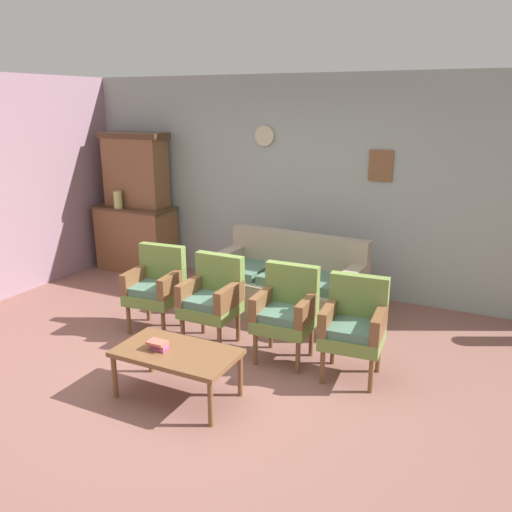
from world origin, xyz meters
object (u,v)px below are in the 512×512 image
(side_cabinet, at_px, (136,238))
(armchair_by_doorway, at_px, (156,285))
(floral_couch, at_px, (288,286))
(armchair_row_middle, at_px, (213,297))
(armchair_near_couch_end, at_px, (286,309))
(vase_on_cabinet, at_px, (118,200))
(armchair_near_cabinet, at_px, (354,324))
(coffee_table, at_px, (177,355))
(book_stack_on_table, at_px, (159,345))

(side_cabinet, relative_size, armchair_by_doorway, 1.28)
(floral_couch, distance_m, armchair_row_middle, 1.13)
(armchair_by_doorway, distance_m, armchair_near_couch_end, 1.51)
(vase_on_cabinet, relative_size, armchair_near_cabinet, 0.27)
(side_cabinet, relative_size, coffee_table, 1.16)
(side_cabinet, bearing_deg, floral_couch, -12.37)
(armchair_row_middle, distance_m, coffee_table, 1.05)
(vase_on_cabinet, distance_m, armchair_row_middle, 2.84)
(side_cabinet, relative_size, armchair_row_middle, 1.28)
(side_cabinet, bearing_deg, armchair_near_couch_end, -28.01)
(vase_on_cabinet, relative_size, armchair_row_middle, 0.27)
(side_cabinet, bearing_deg, book_stack_on_table, -48.74)
(side_cabinet, height_order, book_stack_on_table, side_cabinet)
(side_cabinet, height_order, armchair_row_middle, side_cabinet)
(floral_couch, height_order, coffee_table, floral_couch)
(armchair_near_cabinet, distance_m, coffee_table, 1.56)
(armchair_row_middle, height_order, coffee_table, armchair_row_middle)
(floral_couch, bearing_deg, armchair_row_middle, -109.51)
(floral_couch, bearing_deg, book_stack_on_table, -96.99)
(armchair_by_doorway, bearing_deg, armchair_row_middle, -3.52)
(armchair_row_middle, height_order, armchair_near_cabinet, same)
(armchair_near_couch_end, relative_size, book_stack_on_table, 5.44)
(armchair_near_cabinet, bearing_deg, side_cabinet, 155.88)
(vase_on_cabinet, relative_size, floral_couch, 0.14)
(armchair_near_couch_end, bearing_deg, armchair_by_doorway, 178.88)
(floral_couch, distance_m, armchair_near_couch_end, 1.13)
(vase_on_cabinet, height_order, armchair_near_couch_end, vase_on_cabinet)
(side_cabinet, distance_m, armchair_near_cabinet, 4.06)
(armchair_row_middle, bearing_deg, coffee_table, -75.81)
(armchair_near_couch_end, bearing_deg, armchair_near_cabinet, -3.59)
(armchair_near_couch_end, xyz_separation_m, coffee_table, (-0.53, -1.03, -0.12))
(side_cabinet, xyz_separation_m, coffee_table, (2.50, -2.65, -0.09))
(book_stack_on_table, bearing_deg, vase_on_cabinet, 134.81)
(book_stack_on_table, bearing_deg, armchair_row_middle, 96.17)
(coffee_table, bearing_deg, book_stack_on_table, -162.08)
(coffee_table, height_order, book_stack_on_table, book_stack_on_table)
(armchair_row_middle, xyz_separation_m, coffee_table, (0.26, -1.01, -0.12))
(floral_couch, relative_size, armchair_near_couch_end, 1.95)
(armchair_near_cabinet, bearing_deg, armchair_near_couch_end, 176.41)
(armchair_near_couch_end, height_order, armchair_near_cabinet, same)
(coffee_table, bearing_deg, armchair_near_cabinet, 39.49)
(side_cabinet, xyz_separation_m, armchair_near_cabinet, (3.70, -1.66, 0.03))
(book_stack_on_table, bearing_deg, side_cabinet, 131.26)
(floral_couch, distance_m, armchair_near_cabinet, 1.54)
(side_cabinet, relative_size, armchair_near_couch_end, 1.28)
(side_cabinet, relative_size, armchair_near_cabinet, 1.28)
(armchair_row_middle, height_order, armchair_near_couch_end, same)
(coffee_table, bearing_deg, armchair_row_middle, 104.19)
(side_cabinet, distance_m, floral_couch, 2.69)
(armchair_by_doorway, xyz_separation_m, book_stack_on_table, (0.84, -1.11, -0.04))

